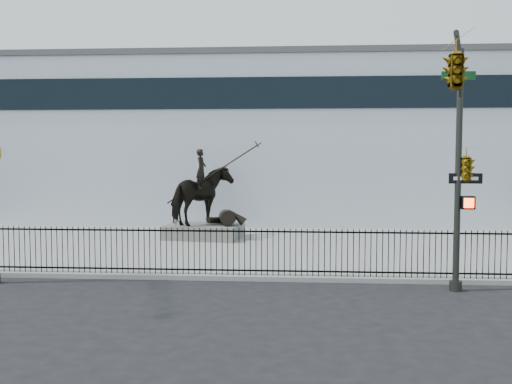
{
  "coord_description": "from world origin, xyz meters",
  "views": [
    {
      "loc": [
        2.44,
        -17.45,
        4.11
      ],
      "look_at": [
        0.71,
        6.0,
        2.47
      ],
      "focal_mm": 42.0,
      "sensor_mm": 36.0,
      "label": 1
    }
  ],
  "objects": [
    {
      "name": "equestrian_statue",
      "position": [
        -1.81,
        9.05,
        2.06
      ],
      "size": [
        4.18,
        2.9,
        3.57
      ],
      "rotation": [
        0.0,
        0.0,
        -0.14
      ],
      "color": "black",
      "rests_on": "statue_plinth"
    },
    {
      "name": "ground",
      "position": [
        0.0,
        0.0,
        0.0
      ],
      "size": [
        120.0,
        120.0,
        0.0
      ],
      "primitive_type": "plane",
      "color": "black",
      "rests_on": "ground"
    },
    {
      "name": "building",
      "position": [
        0.0,
        20.0,
        4.5
      ],
      "size": [
        44.0,
        14.0,
        9.0
      ],
      "primitive_type": "cube",
      "color": "white",
      "rests_on": "ground"
    },
    {
      "name": "traffic_signal_right",
      "position": [
        6.47,
        -2.0,
        4.85
      ],
      "size": [
        2.17,
        6.86,
        7.0
      ],
      "color": "#242722",
      "rests_on": "ground"
    },
    {
      "name": "picket_fence",
      "position": [
        0.0,
        1.25,
        0.9
      ],
      "size": [
        22.1,
        0.1,
        1.5
      ],
      "color": "black",
      "rests_on": "plaza"
    },
    {
      "name": "statue_plinth",
      "position": [
        -1.88,
        9.06,
        0.46
      ],
      "size": [
        3.58,
        2.71,
        0.62
      ],
      "primitive_type": "cube",
      "rotation": [
        0.0,
        0.0,
        -0.14
      ],
      "color": "#5C5A54",
      "rests_on": "plaza"
    },
    {
      "name": "plaza",
      "position": [
        0.0,
        7.0,
        0.07
      ],
      "size": [
        30.0,
        12.0,
        0.15
      ],
      "primitive_type": "cube",
      "color": "gray",
      "rests_on": "ground"
    }
  ]
}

